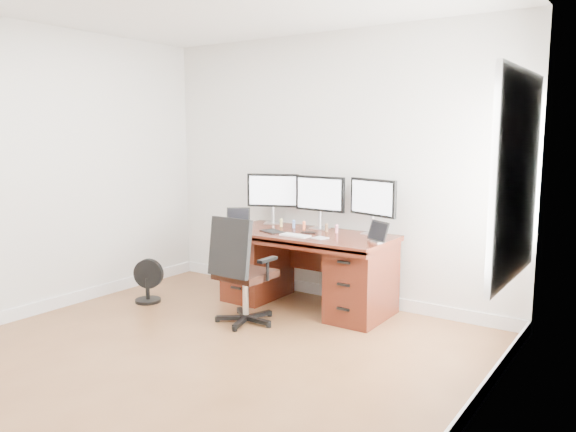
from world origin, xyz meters
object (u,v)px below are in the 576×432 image
Objects in this scene: monitor_center at (320,196)px; floor_fan at (147,282)px; desk at (307,267)px; keyboard at (295,235)px; office_chair at (242,289)px.

floor_fan is at bearing -143.45° from monitor_center.
floor_fan is 1.95m from monitor_center.
desk is 5.93× the size of keyboard.
office_chair reaches higher than floor_fan.
keyboard is at bearing -4.36° from floor_fan.
monitor_center is 0.58m from keyboard.
office_chair reaches higher than keyboard.
monitor_center is at bearing 79.40° from office_chair.
desk is 1.63m from floor_fan.
desk is 1.73× the size of office_chair.
keyboard is at bearing -84.57° from desk.
floor_fan is (-1.21, -0.03, -0.11)m from office_chair.
monitor_center is (0.21, 0.99, 0.76)m from office_chair.
desk is 0.72m from monitor_center.
office_chair is 2.22× the size of floor_fan.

